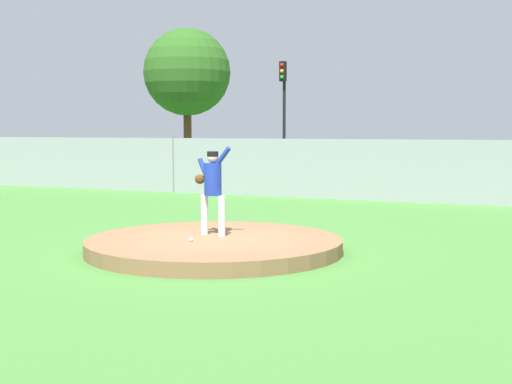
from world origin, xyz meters
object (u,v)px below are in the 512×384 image
at_px(parked_car_white, 150,161).
at_px(traffic_light_near, 284,99).
at_px(pitcher_youth, 212,184).
at_px(baseball, 191,239).
at_px(parked_car_silver, 275,164).

relative_size(parked_car_white, traffic_light_near, 0.77).
relative_size(pitcher_youth, traffic_light_near, 0.31).
xyz_separation_m(baseball, parked_car_silver, (-4.75, 15.43, 0.52)).
height_order(baseball, traffic_light_near, traffic_light_near).
relative_size(pitcher_youth, parked_car_white, 0.41).
bearing_deg(pitcher_youth, parked_car_silver, 108.03).
distance_m(pitcher_youth, baseball, 1.20).
relative_size(parked_car_silver, parked_car_white, 1.14).
bearing_deg(pitcher_youth, parked_car_white, 126.20).
xyz_separation_m(baseball, parked_car_white, (-10.74, 15.48, 0.52)).
bearing_deg(baseball, traffic_light_near, 107.04).
height_order(pitcher_youth, parked_car_white, pitcher_youth).
height_order(baseball, parked_car_white, parked_car_white).
distance_m(baseball, parked_car_white, 18.84).
bearing_deg(pitcher_youth, traffic_light_near, 107.78).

